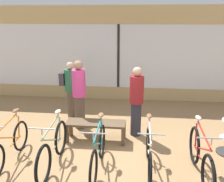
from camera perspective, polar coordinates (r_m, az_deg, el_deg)
The scene contains 11 objects.
ground_plane at distance 5.34m, azimuth -2.11°, elevation -15.74°, with size 24.00×24.00×0.00m, color #99754C.
shop_back_wall at distance 8.58m, azimuth 1.49°, elevation 8.63°, with size 12.00×0.08×3.20m.
bicycle_far_left at distance 5.55m, azimuth -22.41°, elevation -11.37°, with size 0.46×1.69×1.01m.
bicycle_left at distance 5.12m, azimuth -13.31°, elevation -12.60°, with size 0.46×1.76×1.05m.
bicycle_center at distance 4.88m, azimuth -3.17°, elevation -13.78°, with size 0.46×1.73×1.04m.
bicycle_right at distance 4.96m, azimuth 8.42°, elevation -13.70°, with size 0.46×1.67×1.01m.
bicycle_far_right at distance 4.96m, azimuth 19.58°, elevation -14.13°, with size 0.46×1.80×1.06m.
display_bench at distance 5.96m, azimuth -3.73°, elevation -7.87°, with size 1.40×0.44×0.47m.
customer_near_rack at distance 6.46m, azimuth -7.51°, elevation -0.56°, with size 0.40×0.40×1.81m.
customer_by_window at distance 7.26m, azimuth -9.50°, elevation 0.69°, with size 0.48×0.34×1.63m.
customer_mid_floor at distance 6.06m, azimuth 5.60°, elevation -2.11°, with size 0.45×0.45×1.73m.
Camera 1 is at (0.65, -4.45, 2.89)m, focal length 40.00 mm.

